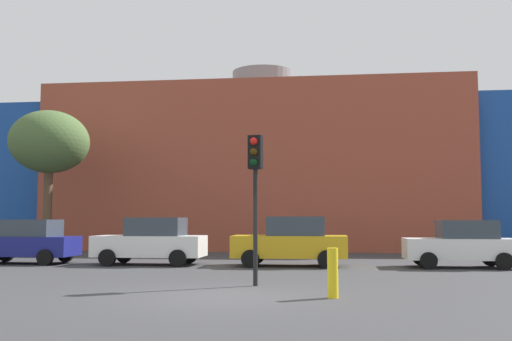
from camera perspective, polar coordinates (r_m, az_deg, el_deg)
The scene contains 9 objects.
ground_plane at distance 13.57m, azimuth -3.49°, elevation -12.12°, with size 200.00×200.00×0.00m, color #38383A.
building_backdrop at distance 37.95m, azimuth 0.69°, elevation -0.51°, with size 43.47×13.56×11.39m.
parked_car_0 at distance 24.84m, azimuth -21.46°, elevation -6.47°, with size 3.97×1.95×1.72m.
parked_car_1 at distance 22.89m, azimuth -10.15°, elevation -6.80°, with size 4.15×2.04×1.80m.
parked_car_2 at distance 21.93m, azimuth 3.48°, elevation -6.92°, with size 4.23×2.07×1.83m.
parked_car_3 at distance 22.42m, azimuth 19.44°, elevation -6.78°, with size 3.92×1.93×1.70m.
traffic_light_island at distance 15.46m, azimuth -0.08°, elevation -0.41°, with size 0.40×0.39×3.96m.
bare_tree_0 at distance 30.36m, azimuth -19.51°, elevation 2.55°, with size 3.83×3.83×7.05m.
bollard_yellow_0 at distance 13.23m, azimuth 7.49°, elevation -9.88°, with size 0.24×0.24×1.10m, color yellow.
Camera 1 is at (2.41, -13.24, 1.74)m, focal length 41.01 mm.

